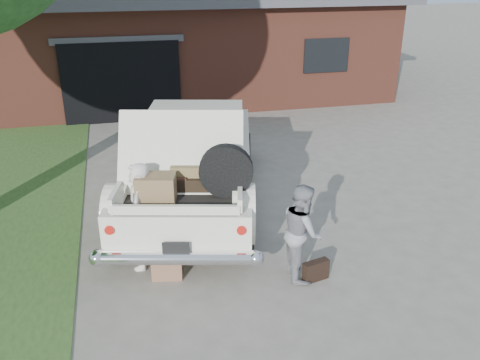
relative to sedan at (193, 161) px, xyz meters
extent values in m
plane|color=gray|center=(0.45, -2.31, -0.82)|extent=(90.00, 90.00, 0.00)
cube|color=brown|center=(1.45, 9.19, 0.68)|extent=(12.00, 7.00, 3.00)
cube|color=black|center=(-1.05, 5.74, 0.28)|extent=(3.20, 0.30, 2.20)
cube|color=#4C4C51|center=(-1.05, 5.67, 1.43)|extent=(3.50, 0.12, 0.18)
cube|color=black|center=(4.95, 5.67, 0.78)|extent=(1.40, 0.08, 1.00)
cylinder|color=#38281E|center=(7.65, 13.25, 1.67)|extent=(0.44, 0.44, 4.98)
cube|color=silver|center=(0.01, 0.06, -0.14)|extent=(3.33, 5.75, 0.70)
cube|color=beige|center=(0.09, 0.37, 0.48)|extent=(2.26, 2.54, 0.56)
cube|color=black|center=(0.35, 1.37, 0.46)|extent=(1.65, 0.50, 0.48)
cube|color=black|center=(-0.16, -0.62, 0.46)|extent=(1.65, 0.50, 0.48)
cylinder|color=black|center=(-1.36, -1.49, -0.46)|extent=(0.41, 0.75, 0.71)
cylinder|color=black|center=(0.48, -1.96, -0.46)|extent=(0.41, 0.75, 0.71)
cylinder|color=black|center=(-0.45, 2.08, -0.46)|extent=(0.41, 0.75, 0.71)
cylinder|color=black|center=(1.39, 1.61, -0.46)|extent=(0.41, 0.75, 0.71)
cylinder|color=silver|center=(-0.67, -2.61, -0.39)|extent=(2.20, 0.74, 0.19)
cylinder|color=#A5140F|center=(-1.51, -2.32, 0.02)|extent=(0.15, 0.14, 0.13)
cylinder|color=#A5140F|center=(0.21, -2.76, 0.02)|extent=(0.15, 0.14, 0.13)
cube|color=black|center=(-0.68, -2.63, -0.23)|extent=(0.36, 0.11, 0.18)
cube|color=black|center=(-0.50, -1.93, 0.23)|extent=(1.92, 1.57, 0.04)
cube|color=silver|center=(-1.33, -1.72, 0.34)|extent=(0.36, 1.17, 0.19)
cube|color=silver|center=(0.34, -2.14, 0.34)|extent=(0.36, 1.17, 0.19)
cube|color=silver|center=(-0.64, -2.51, 0.29)|extent=(1.69, 0.49, 0.13)
cube|color=silver|center=(-0.43, -1.65, 0.79)|extent=(1.92, 1.09, 1.10)
cube|color=#47291E|center=(-0.72, -1.65, 0.37)|extent=(0.86, 0.67, 0.25)
cube|color=olive|center=(-0.84, -2.05, 0.44)|extent=(0.61, 0.48, 0.37)
cube|color=black|center=(-0.38, -1.75, 0.36)|extent=(0.81, 0.63, 0.22)
cube|color=olive|center=(-0.32, -1.74, 0.54)|extent=(0.60, 0.47, 0.19)
cylinder|color=black|center=(0.14, -2.15, 0.63)|extent=(0.79, 0.36, 0.77)
imported|color=beige|center=(-1.10, -1.98, -0.01)|extent=(0.50, 0.65, 1.62)
imported|color=gray|center=(1.07, -2.78, -0.12)|extent=(0.61, 0.74, 1.40)
cube|color=#8D6248|center=(-0.80, -2.44, -0.66)|extent=(0.44, 0.22, 0.33)
cube|color=black|center=(1.24, -2.96, -0.67)|extent=(0.41, 0.21, 0.30)
camera|label=1|loc=(-1.28, -8.58, 3.33)|focal=38.00mm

